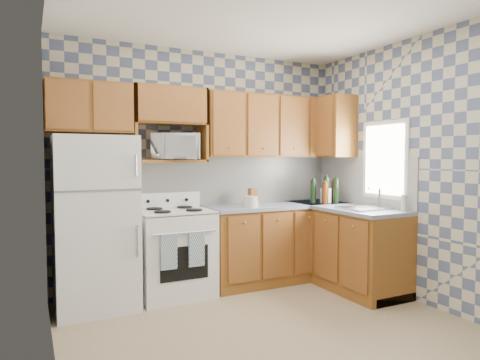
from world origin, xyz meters
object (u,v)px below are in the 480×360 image
refrigerator (95,223)px  stove_body (174,254)px  electric_kettle (326,196)px  microwave (176,147)px

refrigerator → stove_body: size_ratio=1.87×
electric_kettle → microwave: bearing=172.3°
stove_body → microwave: size_ratio=1.76×
refrigerator → microwave: (0.86, 0.13, 0.75)m
microwave → stove_body: bearing=-99.9°
refrigerator → microwave: bearing=8.9°
microwave → electric_kettle: (1.83, -0.25, -0.58)m
stove_body → electric_kettle: bearing=-4.1°
refrigerator → microwave: size_ratio=3.29×
refrigerator → electric_kettle: 2.70m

